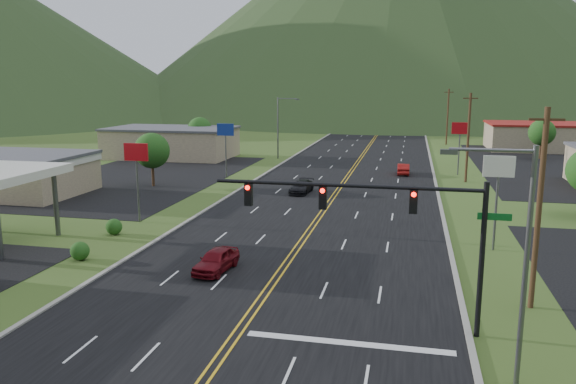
% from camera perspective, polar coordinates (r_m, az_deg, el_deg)
% --- Properties ---
extents(traffic_signal, '(13.10, 0.43, 7.00)m').
position_cam_1_polar(traffic_signal, '(25.27, 10.25, -2.36)').
color(traffic_signal, black).
rests_on(traffic_signal, ground).
extents(streetlight_east, '(3.28, 0.25, 9.00)m').
position_cam_1_polar(streetlight_east, '(21.77, 22.29, -5.61)').
color(streetlight_east, '#59595E').
rests_on(streetlight_east, ground).
extents(streetlight_west, '(3.28, 0.25, 9.00)m').
position_cam_1_polar(streetlight_west, '(83.00, -0.82, 6.97)').
color(streetlight_west, '#59595E').
rests_on(streetlight_west, ground).
extents(building_west_mid, '(14.40, 10.40, 4.10)m').
position_cam_1_polar(building_west_mid, '(63.11, -26.27, 1.86)').
color(building_west_mid, tan).
rests_on(building_west_mid, ground).
extents(building_west_far, '(18.40, 11.40, 4.50)m').
position_cam_1_polar(building_west_far, '(86.60, -11.74, 4.97)').
color(building_west_far, tan).
rests_on(building_west_far, ground).
extents(building_east_far, '(16.40, 12.40, 4.50)m').
position_cam_1_polar(building_east_far, '(103.07, 24.07, 5.18)').
color(building_east_far, tan).
rests_on(building_east_far, ground).
extents(pole_sign_west_a, '(2.00, 0.18, 6.40)m').
position_cam_1_polar(pole_sign_west_a, '(46.23, -15.15, 3.15)').
color(pole_sign_west_a, '#59595E').
rests_on(pole_sign_west_a, ground).
extents(pole_sign_west_b, '(2.00, 0.18, 6.40)m').
position_cam_1_polar(pole_sign_west_b, '(66.39, -6.37, 5.76)').
color(pole_sign_west_b, '#59595E').
rests_on(pole_sign_west_b, ground).
extents(pole_sign_east_a, '(2.00, 0.18, 6.40)m').
position_cam_1_polar(pole_sign_east_a, '(39.47, 20.59, 1.52)').
color(pole_sign_east_a, '#59595E').
rests_on(pole_sign_east_a, ground).
extents(pole_sign_east_b, '(2.00, 0.18, 6.40)m').
position_cam_1_polar(pole_sign_east_b, '(71.07, 17.07, 5.69)').
color(pole_sign_east_b, '#59595E').
rests_on(pole_sign_east_b, ground).
extents(tree_west_a, '(3.84, 3.84, 5.82)m').
position_cam_1_polar(tree_west_a, '(62.35, -13.67, 4.10)').
color(tree_west_a, '#382314').
rests_on(tree_west_a, ground).
extents(tree_west_b, '(3.84, 3.84, 5.82)m').
position_cam_1_polar(tree_west_b, '(88.97, -8.95, 6.28)').
color(tree_west_b, '#382314').
rests_on(tree_west_b, ground).
extents(tree_east_b, '(3.84, 3.84, 5.82)m').
position_cam_1_polar(tree_east_b, '(90.82, 24.39, 5.53)').
color(tree_east_b, '#382314').
rests_on(tree_east_b, ground).
extents(utility_pole_a, '(1.60, 0.28, 10.00)m').
position_cam_1_polar(utility_pole_a, '(29.86, 24.14, -1.50)').
color(utility_pole_a, '#382314').
rests_on(utility_pole_a, ground).
extents(utility_pole_b, '(1.60, 0.28, 10.00)m').
position_cam_1_polar(utility_pole_b, '(66.15, 17.84, 5.35)').
color(utility_pole_b, '#382314').
rests_on(utility_pole_b, ground).
extents(utility_pole_c, '(1.60, 0.28, 10.00)m').
position_cam_1_polar(utility_pole_c, '(105.94, 15.91, 7.41)').
color(utility_pole_c, '#382314').
rests_on(utility_pole_c, ground).
extents(utility_pole_d, '(1.60, 0.28, 10.00)m').
position_cam_1_polar(utility_pole_d, '(145.84, 15.02, 8.35)').
color(utility_pole_d, '#382314').
rests_on(utility_pole_d, ground).
extents(mountain_n, '(220.00, 220.00, 85.00)m').
position_cam_1_polar(mountain_n, '(232.82, 11.11, 18.62)').
color(mountain_n, '#213C1B').
rests_on(mountain_n, ground).
extents(car_red_near, '(2.05, 4.18, 1.37)m').
position_cam_1_polar(car_red_near, '(33.93, -7.31, -6.93)').
color(car_red_near, maroon).
rests_on(car_red_near, ground).
extents(car_dark_mid, '(2.09, 4.46, 1.26)m').
position_cam_1_polar(car_dark_mid, '(57.12, 1.38, 0.49)').
color(car_dark_mid, black).
rests_on(car_dark_mid, ground).
extents(car_red_far, '(1.49, 4.07, 1.33)m').
position_cam_1_polar(car_red_far, '(70.19, 11.64, 2.28)').
color(car_red_far, maroon).
rests_on(car_red_far, ground).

